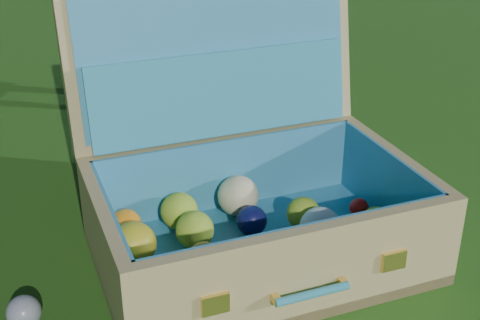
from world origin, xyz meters
name	(u,v)px	position (x,y,z in m)	size (l,w,h in m)	color
ground	(275,242)	(0.00, 0.00, 0.00)	(60.00, 60.00, 0.00)	#215114
stray_ball	(24,312)	(-0.57, -0.03, 0.03)	(0.07, 0.07, 0.07)	teal
suitcase	(240,166)	(-0.06, 0.05, 0.19)	(0.75, 0.66, 0.65)	tan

